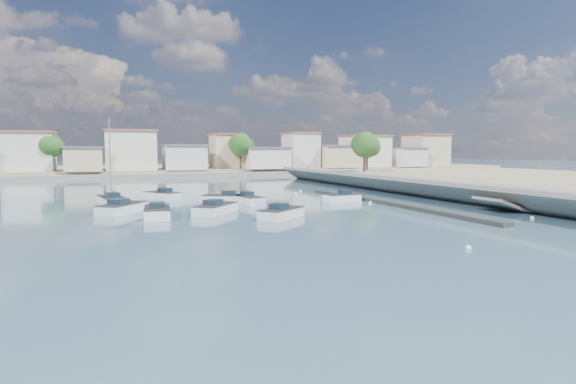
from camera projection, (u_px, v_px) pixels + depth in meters
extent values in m
plane|color=#2E4B5C|center=(249.00, 187.00, 72.05)|extent=(400.00, 400.00, 0.00)
cube|color=slate|center=(476.00, 192.00, 53.35)|extent=(5.00, 90.00, 1.80)
cube|color=slate|center=(444.00, 193.00, 51.81)|extent=(4.17, 90.00, 2.86)
cube|color=slate|center=(508.00, 207.00, 43.42)|extent=(5.31, 3.50, 1.94)
cube|color=black|center=(404.00, 206.00, 46.56)|extent=(1.00, 26.00, 0.35)
cube|color=black|center=(335.00, 194.00, 59.42)|extent=(2.00, 8.05, 0.30)
cube|color=gray|center=(191.00, 169.00, 120.42)|extent=(160.00, 40.00, 1.40)
cube|color=slate|center=(208.00, 175.00, 100.89)|extent=(160.00, 2.50, 0.80)
cube|color=silver|center=(29.00, 152.00, 94.99)|extent=(9.00, 9.00, 7.50)
cube|color=#99513D|center=(28.00, 132.00, 94.65)|extent=(9.54, 9.54, 0.35)
cube|color=beige|center=(84.00, 160.00, 95.86)|extent=(7.00, 8.00, 4.50)
cube|color=#595960|center=(83.00, 147.00, 95.65)|extent=(7.42, 8.48, 0.35)
cube|color=beige|center=(130.00, 151.00, 100.75)|extent=(10.00, 9.00, 8.00)
cube|color=#99513D|center=(130.00, 131.00, 100.38)|extent=(10.60, 9.54, 0.35)
cube|color=silver|center=(184.00, 158.00, 103.83)|extent=(8.50, 8.50, 5.00)
cube|color=#595960|center=(184.00, 145.00, 103.60)|extent=(9.01, 9.01, 0.35)
cube|color=beige|center=(226.00, 152.00, 110.05)|extent=(6.50, 7.50, 7.50)
cube|color=#99513D|center=(226.00, 135.00, 109.70)|extent=(6.89, 7.95, 0.35)
cube|color=beige|center=(265.00, 158.00, 109.27)|extent=(9.50, 9.00, 4.50)
cube|color=#595960|center=(265.00, 148.00, 109.06)|extent=(10.07, 9.54, 0.35)
cube|color=silver|center=(301.00, 151.00, 115.45)|extent=(7.00, 8.00, 8.00)
cube|color=#99513D|center=(301.00, 133.00, 115.08)|extent=(7.42, 8.48, 0.35)
cube|color=beige|center=(334.00, 157.00, 116.54)|extent=(8.00, 9.00, 5.00)
cube|color=#595960|center=(334.00, 146.00, 116.31)|extent=(8.48, 9.54, 0.35)
cube|color=beige|center=(365.00, 152.00, 120.54)|extent=(10.50, 8.50, 7.50)
cube|color=#99513D|center=(365.00, 136.00, 120.20)|extent=(11.13, 9.01, 0.35)
cube|color=silver|center=(407.00, 157.00, 122.69)|extent=(7.50, 7.50, 4.50)
cube|color=#595960|center=(407.00, 148.00, 122.48)|extent=(7.95, 7.95, 0.35)
cube|color=beige|center=(425.00, 151.00, 128.16)|extent=(9.00, 9.50, 8.00)
cube|color=#99513D|center=(426.00, 135.00, 127.80)|extent=(9.54, 10.07, 0.35)
cylinder|color=#38281E|center=(51.00, 163.00, 93.79)|extent=(0.44, 0.44, 3.38)
sphere|color=#1F4C19|center=(50.00, 146.00, 93.50)|extent=(4.80, 4.80, 4.80)
sphere|color=#1F4C19|center=(55.00, 147.00, 93.28)|extent=(3.60, 3.60, 3.60)
sphere|color=#1F4C19|center=(46.00, 145.00, 93.64)|extent=(3.30, 3.30, 3.30)
cylinder|color=#38281E|center=(145.00, 163.00, 102.96)|extent=(0.44, 0.44, 2.93)
sphere|color=#1F4C19|center=(145.00, 149.00, 102.71)|extent=(4.16, 4.16, 4.16)
sphere|color=#1F4C19|center=(149.00, 150.00, 102.51)|extent=(3.12, 3.12, 3.12)
sphere|color=#1F4C19|center=(142.00, 148.00, 102.83)|extent=(2.86, 2.86, 2.86)
cylinder|color=#38281E|center=(241.00, 161.00, 106.26)|extent=(0.44, 0.44, 3.60)
sphere|color=#1F4C19|center=(240.00, 145.00, 105.95)|extent=(5.12, 5.12, 5.12)
sphere|color=#1F4C19|center=(245.00, 146.00, 105.72)|extent=(3.84, 3.84, 3.84)
sphere|color=#1F4C19|center=(236.00, 144.00, 106.10)|extent=(3.52, 3.52, 3.52)
cylinder|color=#38281E|center=(302.00, 161.00, 114.73)|extent=(0.44, 0.44, 3.15)
sphere|color=#1F4C19|center=(302.00, 148.00, 114.46)|extent=(4.48, 4.48, 4.48)
sphere|color=#1F4C19|center=(306.00, 149.00, 114.25)|extent=(3.36, 3.36, 3.36)
sphere|color=#1F4C19|center=(299.00, 147.00, 114.59)|extent=(3.08, 3.08, 3.08)
cylinder|color=#38281E|center=(363.00, 161.00, 119.47)|extent=(0.44, 0.44, 2.70)
sphere|color=#1F4C19|center=(363.00, 151.00, 119.23)|extent=(3.84, 3.84, 3.84)
sphere|color=#1F4C19|center=(367.00, 151.00, 119.06)|extent=(2.88, 2.88, 2.88)
sphere|color=#1F4C19|center=(361.00, 150.00, 119.35)|extent=(2.64, 2.64, 2.64)
cylinder|color=#38281E|center=(364.00, 163.00, 83.25)|extent=(0.44, 0.44, 3.15)
sphere|color=#1F4C19|center=(365.00, 145.00, 82.98)|extent=(4.48, 4.48, 4.48)
sphere|color=#1F4C19|center=(370.00, 146.00, 82.77)|extent=(3.36, 3.36, 3.36)
sphere|color=#1F4C19|center=(360.00, 144.00, 83.11)|extent=(3.08, 3.08, 3.08)
cylinder|color=#38281E|center=(367.00, 162.00, 90.26)|extent=(0.44, 0.44, 2.93)
sphere|color=#1F4C19|center=(367.00, 147.00, 90.01)|extent=(4.16, 4.16, 4.16)
sphere|color=#1F4C19|center=(372.00, 148.00, 89.81)|extent=(3.12, 3.12, 3.12)
sphere|color=#1F4C19|center=(363.00, 146.00, 90.13)|extent=(2.86, 2.86, 2.86)
cube|color=white|center=(157.00, 213.00, 39.86)|extent=(2.50, 5.30, 1.00)
cube|color=white|center=(157.00, 210.00, 41.98)|extent=(2.00, 2.00, 1.00)
cube|color=#262628|center=(157.00, 208.00, 39.82)|extent=(2.54, 5.30, 0.08)
cube|color=#182531|center=(157.00, 205.00, 39.30)|extent=(1.39, 1.65, 0.48)
cube|color=white|center=(282.00, 215.00, 39.10)|extent=(4.68, 4.36, 1.00)
cube|color=white|center=(293.00, 212.00, 40.80)|extent=(1.41, 1.41, 1.00)
cube|color=#262628|center=(282.00, 209.00, 39.06)|extent=(4.71, 4.39, 0.08)
cube|color=#182531|center=(279.00, 206.00, 38.64)|extent=(1.79, 1.76, 0.48)
cube|color=white|center=(225.00, 200.00, 50.73)|extent=(4.80, 3.54, 1.00)
cube|color=white|center=(207.00, 200.00, 50.92)|extent=(1.53, 1.53, 1.00)
cube|color=#262628|center=(225.00, 195.00, 50.69)|extent=(4.82, 3.57, 0.08)
cube|color=#182531|center=(229.00, 193.00, 50.62)|extent=(1.69, 1.55, 0.48)
cube|color=white|center=(342.00, 199.00, 51.59)|extent=(4.27, 2.27, 1.00)
cube|color=white|center=(328.00, 200.00, 50.74)|extent=(1.64, 1.64, 1.00)
cube|color=#262628|center=(342.00, 194.00, 51.54)|extent=(4.27, 2.30, 0.08)
cube|color=#182531|center=(345.00, 192.00, 51.72)|extent=(1.36, 1.21, 0.48)
cube|color=white|center=(122.00, 209.00, 42.67)|extent=(4.71, 5.54, 1.00)
cube|color=white|center=(136.00, 206.00, 44.87)|extent=(1.72, 1.72, 1.00)
cube|color=#262628|center=(122.00, 204.00, 42.63)|extent=(4.75, 5.56, 0.08)
cube|color=#182531|center=(119.00, 202.00, 42.10)|extent=(1.97, 2.04, 0.48)
cube|color=white|center=(162.00, 196.00, 54.44)|extent=(4.00, 4.65, 1.00)
cube|color=white|center=(151.00, 196.00, 55.49)|extent=(1.45, 1.45, 1.00)
cube|color=#262628|center=(162.00, 192.00, 54.39)|extent=(4.03, 4.67, 0.08)
cube|color=#182531|center=(165.00, 190.00, 54.12)|extent=(1.67, 1.72, 0.48)
cube|color=white|center=(249.00, 201.00, 49.43)|extent=(2.34, 4.63, 1.00)
cube|color=white|center=(257.00, 203.00, 47.78)|extent=(1.65, 1.65, 1.00)
cube|color=#262628|center=(249.00, 196.00, 49.39)|extent=(2.37, 4.63, 0.08)
cube|color=#182531|center=(247.00, 194.00, 49.75)|extent=(1.23, 1.47, 0.48)
cube|color=white|center=(216.00, 210.00, 42.15)|extent=(4.77, 5.26, 1.00)
cube|color=white|center=(226.00, 207.00, 44.23)|extent=(1.57, 1.57, 1.00)
cube|color=#262628|center=(216.00, 204.00, 42.10)|extent=(4.80, 5.28, 0.08)
cube|color=#182531|center=(213.00, 202.00, 41.60)|extent=(1.93, 1.98, 0.48)
cube|color=white|center=(112.00, 202.00, 49.03)|extent=(2.97, 6.17, 1.00)
cube|color=white|center=(107.00, 199.00, 51.26)|extent=(1.94, 1.94, 1.00)
cube|color=#262628|center=(111.00, 197.00, 48.98)|extent=(3.01, 6.18, 0.08)
cube|color=#182531|center=(112.00, 195.00, 48.46)|extent=(1.51, 1.96, 0.48)
cylinder|color=silver|center=(110.00, 157.00, 48.64)|extent=(0.12, 0.12, 8.00)
cylinder|color=silver|center=(114.00, 191.00, 47.90)|extent=(0.50, 2.38, 0.08)
sphere|color=white|center=(532.00, 218.00, 38.79)|extent=(0.37, 0.37, 0.37)
sphere|color=white|center=(370.00, 203.00, 50.21)|extent=(0.37, 0.37, 0.37)
sphere|color=white|center=(468.00, 248.00, 26.96)|extent=(0.37, 0.37, 0.37)
sphere|color=white|center=(348.00, 200.00, 52.87)|extent=(0.37, 0.37, 0.37)
sphere|color=white|center=(300.00, 191.00, 64.66)|extent=(0.37, 0.37, 0.37)
sphere|color=white|center=(296.00, 194.00, 60.56)|extent=(0.37, 0.37, 0.37)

